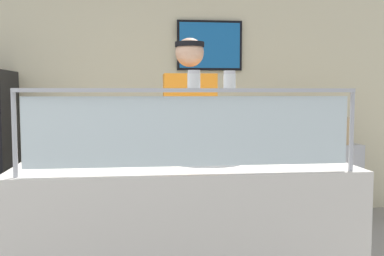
{
  "coord_description": "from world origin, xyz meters",
  "views": [
    {
      "loc": [
        0.7,
        -2.2,
        1.37
      ],
      "look_at": [
        1.01,
        0.43,
        1.16
      ],
      "focal_mm": 42.09,
      "sensor_mm": 36.0,
      "label": 1
    }
  ],
  "objects_px": {
    "pizza_server": "(216,156)",
    "worker_figure": "(190,141)",
    "parmesan_shaker": "(194,80)",
    "pizza_box_stack": "(321,130)",
    "pepper_flake_shaker": "(229,81)",
    "pizza_tray": "(207,159)"
  },
  "relations": [
    {
      "from": "pizza_server",
      "to": "worker_figure",
      "type": "relative_size",
      "value": 0.16
    },
    {
      "from": "pizza_server",
      "to": "pepper_flake_shaker",
      "type": "distance_m",
      "value": 0.57
    },
    {
      "from": "worker_figure",
      "to": "pepper_flake_shaker",
      "type": "bearing_deg",
      "value": -85.17
    },
    {
      "from": "pizza_box_stack",
      "to": "parmesan_shaker",
      "type": "bearing_deg",
      "value": -125.94
    },
    {
      "from": "parmesan_shaker",
      "to": "pizza_tray",
      "type": "bearing_deg",
      "value": 71.71
    },
    {
      "from": "pizza_tray",
      "to": "pepper_flake_shaker",
      "type": "bearing_deg",
      "value": -81.71
    },
    {
      "from": "pizza_server",
      "to": "pepper_flake_shaker",
      "type": "relative_size",
      "value": 3.12
    },
    {
      "from": "pizza_server",
      "to": "pizza_tray",
      "type": "bearing_deg",
      "value": 157.36
    },
    {
      "from": "pepper_flake_shaker",
      "to": "pizza_box_stack",
      "type": "relative_size",
      "value": 0.18
    },
    {
      "from": "pizza_tray",
      "to": "pepper_flake_shaker",
      "type": "relative_size",
      "value": 5.1
    },
    {
      "from": "parmesan_shaker",
      "to": "worker_figure",
      "type": "height_order",
      "value": "worker_figure"
    },
    {
      "from": "parmesan_shaker",
      "to": "pizza_box_stack",
      "type": "relative_size",
      "value": 0.18
    },
    {
      "from": "pizza_server",
      "to": "pizza_box_stack",
      "type": "distance_m",
      "value": 2.36
    },
    {
      "from": "pizza_tray",
      "to": "parmesan_shaker",
      "type": "relative_size",
      "value": 5.01
    },
    {
      "from": "pizza_tray",
      "to": "pepper_flake_shaker",
      "type": "distance_m",
      "value": 0.6
    },
    {
      "from": "pizza_server",
      "to": "worker_figure",
      "type": "distance_m",
      "value": 0.65
    },
    {
      "from": "parmesan_shaker",
      "to": "worker_figure",
      "type": "bearing_deg",
      "value": 84.5
    },
    {
      "from": "pizza_server",
      "to": "pizza_box_stack",
      "type": "relative_size",
      "value": 0.56
    },
    {
      "from": "pepper_flake_shaker",
      "to": "pizza_box_stack",
      "type": "distance_m",
      "value": 2.69
    },
    {
      "from": "parmesan_shaker",
      "to": "pepper_flake_shaker",
      "type": "xyz_separation_m",
      "value": [
        0.18,
        0.0,
        -0.0
      ]
    },
    {
      "from": "worker_figure",
      "to": "pizza_box_stack",
      "type": "height_order",
      "value": "worker_figure"
    },
    {
      "from": "pizza_tray",
      "to": "worker_figure",
      "type": "relative_size",
      "value": 0.26
    }
  ]
}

